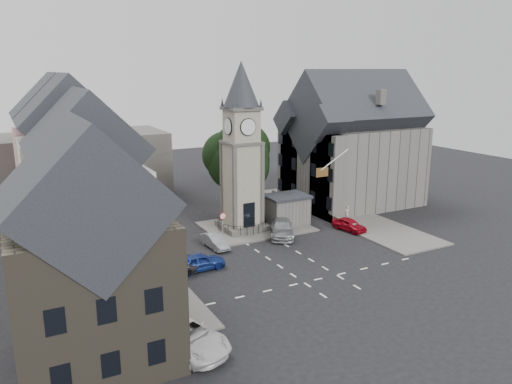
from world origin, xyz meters
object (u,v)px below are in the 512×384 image
car_west_blue (200,262)px  pedestrian (347,214)px  stone_shelter (287,210)px  car_east_red (349,224)px  clock_tower (242,148)px

car_west_blue → pedestrian: (18.34, 5.01, 0.16)m
stone_shelter → car_east_red: size_ratio=1.16×
stone_shelter → car_east_red: 6.48m
pedestrian → clock_tower: bearing=-11.9°
car_west_blue → stone_shelter: bearing=-61.9°
clock_tower → car_west_blue: size_ratio=3.94×
clock_tower → pedestrian: 13.31m
clock_tower → pedestrian: bearing=-13.8°
car_west_blue → car_east_red: 16.85m
clock_tower → car_east_red: size_ratio=4.39×
clock_tower → car_east_red: clock_tower is taller
clock_tower → stone_shelter: 8.15m
clock_tower → car_east_red: 12.92m
clock_tower → car_east_red: (9.17, -5.19, -7.49)m
car_west_blue → pedestrian: pedestrian is taller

